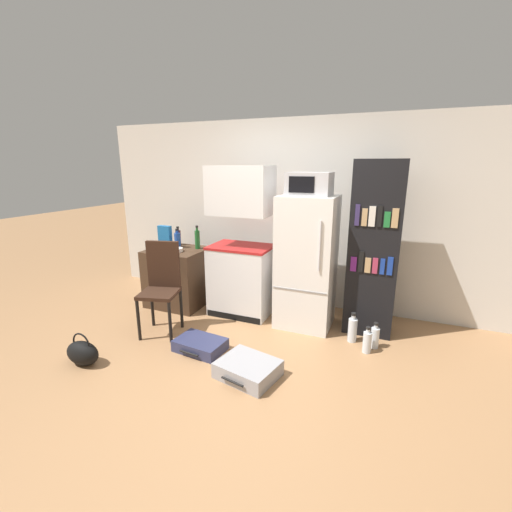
{
  "coord_description": "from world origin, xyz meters",
  "views": [
    {
      "loc": [
        1.2,
        -2.51,
        1.9
      ],
      "look_at": [
        -0.18,
        0.85,
        0.93
      ],
      "focal_mm": 24.0,
      "sensor_mm": 36.0,
      "label": 1
    }
  ],
  "objects_px": {
    "suitcase_small_flat": "(200,345)",
    "kitchen_hutch": "(241,249)",
    "handbag": "(83,353)",
    "bowl": "(176,250)",
    "water_bottle_back": "(352,329)",
    "bookshelf": "(374,250)",
    "suitcase_large_flat": "(248,369)",
    "water_bottle_front": "(367,342)",
    "bottle_green_tall": "(197,239)",
    "refrigerator": "(306,262)",
    "water_bottle_middle": "(375,337)",
    "bottle_wine_dark": "(178,237)",
    "cereal_box": "(165,236)",
    "bottle_blue_soda": "(177,240)",
    "side_table": "(178,277)",
    "microwave": "(309,184)",
    "chair": "(162,280)"
  },
  "relations": [
    {
      "from": "cereal_box",
      "to": "microwave",
      "type": "bearing_deg",
      "value": -0.22
    },
    {
      "from": "bottle_green_tall",
      "to": "cereal_box",
      "type": "distance_m",
      "value": 0.47
    },
    {
      "from": "cereal_box",
      "to": "side_table",
      "type": "bearing_deg",
      "value": -13.9
    },
    {
      "from": "bottle_green_tall",
      "to": "bowl",
      "type": "height_order",
      "value": "bottle_green_tall"
    },
    {
      "from": "side_table",
      "to": "bottle_blue_soda",
      "type": "distance_m",
      "value": 0.51
    },
    {
      "from": "bookshelf",
      "to": "water_bottle_front",
      "type": "height_order",
      "value": "bookshelf"
    },
    {
      "from": "bottle_green_tall",
      "to": "water_bottle_middle",
      "type": "bearing_deg",
      "value": -9.04
    },
    {
      "from": "bottle_green_tall",
      "to": "refrigerator",
      "type": "bearing_deg",
      "value": -3.51
    },
    {
      "from": "bowl",
      "to": "microwave",
      "type": "bearing_deg",
      "value": 5.15
    },
    {
      "from": "refrigerator",
      "to": "handbag",
      "type": "xyz_separation_m",
      "value": [
        -1.78,
        -1.71,
        -0.66
      ]
    },
    {
      "from": "bottle_green_tall",
      "to": "suitcase_small_flat",
      "type": "bearing_deg",
      "value": -58.63
    },
    {
      "from": "refrigerator",
      "to": "water_bottle_front",
      "type": "bearing_deg",
      "value": -28.26
    },
    {
      "from": "bottle_blue_soda",
      "to": "side_table",
      "type": "bearing_deg",
      "value": -65.91
    },
    {
      "from": "bowl",
      "to": "handbag",
      "type": "relative_size",
      "value": 0.47
    },
    {
      "from": "refrigerator",
      "to": "suitcase_large_flat",
      "type": "height_order",
      "value": "refrigerator"
    },
    {
      "from": "chair",
      "to": "handbag",
      "type": "relative_size",
      "value": 2.95
    },
    {
      "from": "water_bottle_back",
      "to": "bookshelf",
      "type": "bearing_deg",
      "value": 69.22
    },
    {
      "from": "kitchen_hutch",
      "to": "water_bottle_middle",
      "type": "bearing_deg",
      "value": -10.07
    },
    {
      "from": "chair",
      "to": "water_bottle_middle",
      "type": "distance_m",
      "value": 2.44
    },
    {
      "from": "bottle_blue_soda",
      "to": "bowl",
      "type": "relative_size",
      "value": 1.57
    },
    {
      "from": "water_bottle_back",
      "to": "suitcase_large_flat",
      "type": "bearing_deg",
      "value": -127.89
    },
    {
      "from": "bookshelf",
      "to": "bottle_blue_soda",
      "type": "distance_m",
      "value": 2.57
    },
    {
      "from": "water_bottle_middle",
      "to": "water_bottle_back",
      "type": "distance_m",
      "value": 0.25
    },
    {
      "from": "bookshelf",
      "to": "handbag",
      "type": "xyz_separation_m",
      "value": [
        -2.52,
        -1.81,
        -0.86
      ]
    },
    {
      "from": "microwave",
      "to": "water_bottle_front",
      "type": "bearing_deg",
      "value": -28.16
    },
    {
      "from": "bottle_green_tall",
      "to": "suitcase_large_flat",
      "type": "bearing_deg",
      "value": -45.47
    },
    {
      "from": "cereal_box",
      "to": "chair",
      "type": "bearing_deg",
      "value": -56.82
    },
    {
      "from": "microwave",
      "to": "suitcase_small_flat",
      "type": "distance_m",
      "value": 2.12
    },
    {
      "from": "bottle_wine_dark",
      "to": "suitcase_small_flat",
      "type": "bearing_deg",
      "value": -48.99
    },
    {
      "from": "kitchen_hutch",
      "to": "bottle_green_tall",
      "type": "relative_size",
      "value": 5.93
    },
    {
      "from": "bowl",
      "to": "chair",
      "type": "xyz_separation_m",
      "value": [
        0.23,
        -0.64,
        -0.19
      ]
    },
    {
      "from": "bowl",
      "to": "water_bottle_back",
      "type": "height_order",
      "value": "bowl"
    },
    {
      "from": "bottle_green_tall",
      "to": "side_table",
      "type": "bearing_deg",
      "value": -149.57
    },
    {
      "from": "cereal_box",
      "to": "suitcase_large_flat",
      "type": "xyz_separation_m",
      "value": [
        1.81,
        -1.28,
        -0.86
      ]
    },
    {
      "from": "bottle_blue_soda",
      "to": "cereal_box",
      "type": "distance_m",
      "value": 0.19
    },
    {
      "from": "suitcase_small_flat",
      "to": "side_table",
      "type": "bearing_deg",
      "value": 138.94
    },
    {
      "from": "bookshelf",
      "to": "bottle_wine_dark",
      "type": "bearing_deg",
      "value": 178.13
    },
    {
      "from": "suitcase_small_flat",
      "to": "water_bottle_front",
      "type": "height_order",
      "value": "water_bottle_front"
    },
    {
      "from": "suitcase_small_flat",
      "to": "kitchen_hutch",
      "type": "bearing_deg",
      "value": 95.5
    },
    {
      "from": "refrigerator",
      "to": "microwave",
      "type": "bearing_deg",
      "value": -107.12
    },
    {
      "from": "suitcase_large_flat",
      "to": "water_bottle_front",
      "type": "height_order",
      "value": "water_bottle_front"
    },
    {
      "from": "bottle_blue_soda",
      "to": "cereal_box",
      "type": "bearing_deg",
      "value": -171.97
    },
    {
      "from": "chair",
      "to": "bottle_wine_dark",
      "type": "bearing_deg",
      "value": 99.03
    },
    {
      "from": "suitcase_large_flat",
      "to": "bottle_blue_soda",
      "type": "bearing_deg",
      "value": 153.61
    },
    {
      "from": "microwave",
      "to": "suitcase_small_flat",
      "type": "relative_size",
      "value": 0.89
    },
    {
      "from": "bookshelf",
      "to": "water_bottle_back",
      "type": "height_order",
      "value": "bookshelf"
    },
    {
      "from": "kitchen_hutch",
      "to": "bottle_wine_dark",
      "type": "relative_size",
      "value": 7.14
    },
    {
      "from": "bowl",
      "to": "handbag",
      "type": "bearing_deg",
      "value": -92.25
    },
    {
      "from": "handbag",
      "to": "bowl",
      "type": "bearing_deg",
      "value": 87.75
    },
    {
      "from": "side_table",
      "to": "microwave",
      "type": "relative_size",
      "value": 1.63
    }
  ]
}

